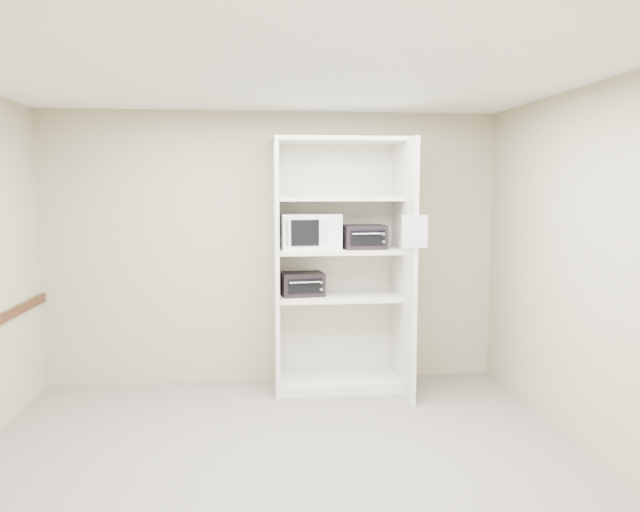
{
  "coord_description": "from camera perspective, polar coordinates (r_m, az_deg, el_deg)",
  "views": [
    {
      "loc": [
        -0.17,
        -4.22,
        1.94
      ],
      "look_at": [
        0.41,
        1.37,
        1.34
      ],
      "focal_mm": 35.0,
      "sensor_mm": 36.0,
      "label": 1
    }
  ],
  "objects": [
    {
      "name": "toaster_oven_upper",
      "position": [
        5.99,
        4.06,
        1.75
      ],
      "size": [
        0.41,
        0.32,
        0.23
      ],
      "primitive_type": "cube",
      "rotation": [
        0.0,
        0.0,
        0.05
      ],
      "color": "black",
      "rests_on": "shelving_unit"
    },
    {
      "name": "paper_sign",
      "position": [
        5.48,
        8.66,
        2.24
      ],
      "size": [
        0.22,
        0.03,
        0.28
      ],
      "primitive_type": "cube",
      "rotation": [
        0.0,
        0.0,
        -0.1
      ],
      "color": "white",
      "rests_on": "shelving_unit"
    },
    {
      "name": "shelving_unit",
      "position": [
        6.03,
        2.14,
        -1.58
      ],
      "size": [
        1.24,
        0.92,
        2.42
      ],
      "color": "beige",
      "rests_on": "floor"
    },
    {
      "name": "microwave",
      "position": [
        5.99,
        -0.96,
        2.28
      ],
      "size": [
        0.59,
        0.46,
        0.34
      ],
      "primitive_type": "cube",
      "rotation": [
        0.0,
        0.0,
        0.07
      ],
      "color": "white",
      "rests_on": "shelving_unit"
    },
    {
      "name": "wall_right",
      "position": [
        4.9,
        23.79,
        -1.32
      ],
      "size": [
        0.02,
        4.0,
        2.7
      ],
      "primitive_type": "cube",
      "color": "tan",
      "rests_on": "ground"
    },
    {
      "name": "wall_back",
      "position": [
        6.25,
        -4.3,
        0.7
      ],
      "size": [
        4.5,
        0.02,
        2.7
      ],
      "primitive_type": "cube",
      "color": "tan",
      "rests_on": "ground"
    },
    {
      "name": "toaster_oven_lower",
      "position": [
        6.01,
        -1.65,
        -2.57
      ],
      "size": [
        0.43,
        0.35,
        0.22
      ],
      "primitive_type": "cube",
      "rotation": [
        0.0,
        0.0,
        0.12
      ],
      "color": "black",
      "rests_on": "shelving_unit"
    },
    {
      "name": "wall_front",
      "position": [
        2.3,
        -1.44,
        -8.79
      ],
      "size": [
        4.5,
        0.02,
        2.7
      ],
      "primitive_type": "cube",
      "color": "tan",
      "rests_on": "ground"
    },
    {
      "name": "floor",
      "position": [
        4.65,
        -3.42,
        -18.57
      ],
      "size": [
        4.5,
        4.0,
        0.01
      ],
      "primitive_type": "cube",
      "color": "#655D55",
      "rests_on": "ground"
    },
    {
      "name": "ceiling",
      "position": [
        4.29,
        -3.66,
        16.32
      ],
      "size": [
        4.5,
        4.0,
        0.01
      ],
      "primitive_type": "cube",
      "color": "white"
    }
  ]
}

